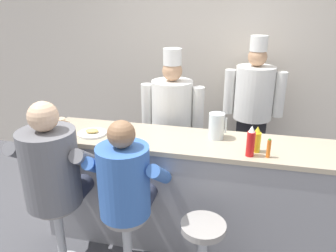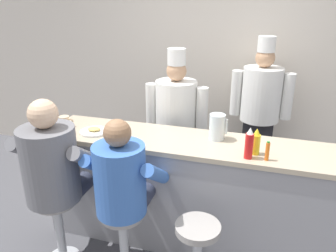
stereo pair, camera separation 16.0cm
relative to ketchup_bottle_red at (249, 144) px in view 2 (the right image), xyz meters
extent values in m
cube|color=beige|center=(-0.47, 1.79, 0.24)|extent=(10.00, 0.06, 2.70)
cube|color=gray|center=(-0.47, 0.19, -0.63)|extent=(2.57, 0.55, 0.96)
cube|color=tan|center=(-0.47, 0.19, -0.13)|extent=(2.62, 0.57, 0.04)
cylinder|color=red|center=(0.00, 0.00, -0.02)|extent=(0.06, 0.06, 0.19)
cone|color=white|center=(0.00, 0.00, 0.10)|extent=(0.05, 0.05, 0.05)
cylinder|color=yellow|center=(0.05, 0.09, -0.03)|extent=(0.06, 0.06, 0.16)
cone|color=yellow|center=(0.05, 0.09, 0.07)|extent=(0.05, 0.05, 0.05)
cylinder|color=orange|center=(0.13, 0.00, -0.04)|extent=(0.03, 0.03, 0.14)
cylinder|color=#287F2D|center=(0.13, 0.00, 0.03)|extent=(0.02, 0.02, 0.01)
cylinder|color=silver|center=(-0.28, 0.29, 0.00)|extent=(0.13, 0.13, 0.22)
cube|color=silver|center=(-0.20, 0.29, 0.01)|extent=(0.02, 0.02, 0.13)
cylinder|color=white|center=(-1.34, 0.12, -0.10)|extent=(0.25, 0.25, 0.02)
ellipsoid|color=#E0BC60|center=(-1.34, 0.12, -0.08)|extent=(0.11, 0.09, 0.03)
cylinder|color=#B24C47|center=(-1.56, 0.00, -0.09)|extent=(0.14, 0.14, 0.05)
cylinder|color=beige|center=(-1.69, 0.19, -0.07)|extent=(0.09, 0.09, 0.09)
torus|color=beige|center=(-1.62, 0.19, -0.06)|extent=(0.07, 0.02, 0.07)
cylinder|color=#B2B5BA|center=(-1.44, -0.39, -0.80)|extent=(0.07, 0.07, 0.58)
cylinder|color=gray|center=(-1.44, -0.39, -0.52)|extent=(0.32, 0.32, 0.05)
cylinder|color=#33384C|center=(-1.55, -0.18, -0.48)|extent=(0.16, 0.42, 0.16)
cylinder|color=#33384C|center=(-1.34, -0.18, -0.48)|extent=(0.16, 0.42, 0.16)
cylinder|color=slate|center=(-1.44, -0.39, -0.19)|extent=(0.42, 0.42, 0.60)
cylinder|color=slate|center=(-1.71, -0.27, -0.16)|extent=(0.11, 0.46, 0.37)
cylinder|color=slate|center=(-1.18, -0.27, -0.16)|extent=(0.11, 0.46, 0.37)
sphere|color=#DBB28E|center=(-1.44, -0.39, 0.22)|extent=(0.22, 0.22, 0.22)
cylinder|color=#B2B5BA|center=(-0.86, -0.39, -0.80)|extent=(0.07, 0.07, 0.58)
cylinder|color=gray|center=(-0.86, -0.39, -0.52)|extent=(0.32, 0.32, 0.05)
cylinder|color=#33384C|center=(-0.96, -0.20, -0.48)|extent=(0.14, 0.38, 0.14)
cylinder|color=#33384C|center=(-0.77, -0.20, -0.48)|extent=(0.14, 0.38, 0.14)
cylinder|color=#3866B7|center=(-0.86, -0.39, -0.23)|extent=(0.38, 0.38, 0.53)
cylinder|color=#3866B7|center=(-1.10, -0.29, -0.20)|extent=(0.10, 0.41, 0.32)
cylinder|color=#3866B7|center=(-0.62, -0.29, -0.20)|extent=(0.10, 0.41, 0.32)
sphere|color=#8C6647|center=(-0.86, -0.39, 0.14)|extent=(0.19, 0.19, 0.19)
cylinder|color=gray|center=(-0.28, -0.39, -0.52)|extent=(0.32, 0.32, 0.05)
cube|color=#232328|center=(-0.78, 0.80, -0.73)|extent=(0.32, 0.18, 0.77)
cube|color=white|center=(-0.78, 0.76, -0.57)|extent=(0.29, 0.02, 0.46)
cylinder|color=white|center=(-0.78, 0.80, -0.05)|extent=(0.42, 0.42, 0.58)
sphere|color=tan|center=(-0.78, 0.80, 0.33)|extent=(0.20, 0.20, 0.20)
cylinder|color=white|center=(-0.78, 0.80, 0.47)|extent=(0.18, 0.18, 0.16)
cylinder|color=white|center=(-1.05, 0.80, -0.06)|extent=(0.12, 0.12, 0.49)
cylinder|color=white|center=(-0.51, 0.80, -0.06)|extent=(0.12, 0.12, 0.49)
cube|color=#232328|center=(0.04, 1.44, -0.71)|extent=(0.34, 0.18, 0.81)
cube|color=white|center=(0.04, 1.39, -0.55)|extent=(0.30, 0.02, 0.48)
cylinder|color=white|center=(0.04, 1.44, 0.00)|extent=(0.44, 0.44, 0.60)
sphere|color=tan|center=(0.04, 1.44, 0.40)|extent=(0.21, 0.21, 0.21)
cylinder|color=white|center=(0.04, 1.44, 0.55)|extent=(0.19, 0.19, 0.17)
cylinder|color=white|center=(-0.24, 1.44, -0.01)|extent=(0.12, 0.12, 0.51)
cylinder|color=white|center=(0.32, 1.44, -0.01)|extent=(0.12, 0.12, 0.51)
camera|label=1|loc=(-0.08, -2.30, 0.98)|focal=35.00mm
camera|label=2|loc=(0.07, -2.26, 0.98)|focal=35.00mm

